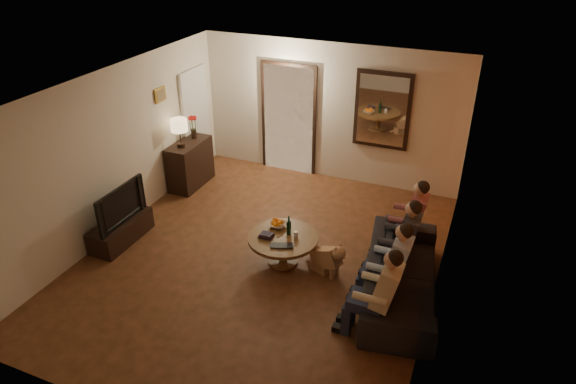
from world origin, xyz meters
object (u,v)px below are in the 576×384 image
at_px(bowl, 278,225).
at_px(laptop, 282,248).
at_px(person_b, 391,269).
at_px(tv_stand, 121,231).
at_px(wine_bottle, 289,225).
at_px(dresser, 190,164).
at_px(dog, 326,256).
at_px(coffee_table, 283,249).
at_px(person_c, 401,244).
at_px(person_a, 380,298).
at_px(sofa, 402,274).
at_px(person_d, 409,223).
at_px(tv, 116,204).
at_px(table_lamp, 180,133).

distance_m(bowl, laptop, 0.57).
bearing_deg(person_b, tv_stand, -178.81).
height_order(tv_stand, wine_bottle, wine_bottle).
relative_size(dresser, bowl, 3.75).
relative_size(dog, coffee_table, 0.55).
bearing_deg(person_b, coffee_table, 167.59).
distance_m(person_c, wine_bottle, 1.60).
bearing_deg(person_a, person_c, 90.00).
distance_m(person_a, wine_bottle, 1.92).
distance_m(tv_stand, sofa, 4.35).
xyz_separation_m(person_d, coffee_table, (-1.65, -0.84, -0.38)).
bearing_deg(person_d, tv_stand, -163.05).
distance_m(dog, laptop, 0.65).
bearing_deg(tv, tv_stand, 0.00).
xyz_separation_m(dresser, tv_stand, (0.00, -2.06, -0.25)).
bearing_deg(dog, wine_bottle, -169.32).
distance_m(dresser, table_lamp, 0.74).
xyz_separation_m(dog, coffee_table, (-0.66, -0.00, -0.06)).
relative_size(tv, person_b, 0.87).
distance_m(person_b, dog, 1.10).
height_order(tv, person_a, person_a).
bearing_deg(bowl, dog, -14.38).
bearing_deg(coffee_table, person_b, -12.41).
bearing_deg(person_a, wine_bottle, 146.39).
bearing_deg(person_a, laptop, 156.21).
bearing_deg(tv, dog, -82.00).
height_order(tv, person_d, person_d).
height_order(dresser, bowl, dresser).
xyz_separation_m(tv, wine_bottle, (2.63, 0.55, -0.06)).
height_order(coffee_table, bowl, bowl).
height_order(person_c, dog, person_c).
xyz_separation_m(person_c, wine_bottle, (-1.60, -0.14, 0.01)).
distance_m(table_lamp, person_c, 4.41).
xyz_separation_m(tv_stand, coffee_table, (2.58, 0.45, 0.04)).
bearing_deg(dog, sofa, 16.03).
height_order(dresser, tv, tv).
height_order(sofa, wine_bottle, wine_bottle).
bearing_deg(tv, person_b, -88.81).
relative_size(tv_stand, bowl, 4.21).
bearing_deg(laptop, person_d, 14.01).
xyz_separation_m(dog, bowl, (-0.84, 0.22, 0.20)).
distance_m(sofa, laptop, 1.67).
xyz_separation_m(sofa, laptop, (-1.65, -0.22, 0.12)).
distance_m(table_lamp, tv_stand, 2.07).
xyz_separation_m(person_b, bowl, (-1.83, 0.58, -0.12)).
bearing_deg(person_d, person_c, -90.00).
bearing_deg(person_b, tv, -178.81).
bearing_deg(person_b, bowl, 162.33).
distance_m(coffee_table, bowl, 0.38).
distance_m(tv, sofa, 4.36).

